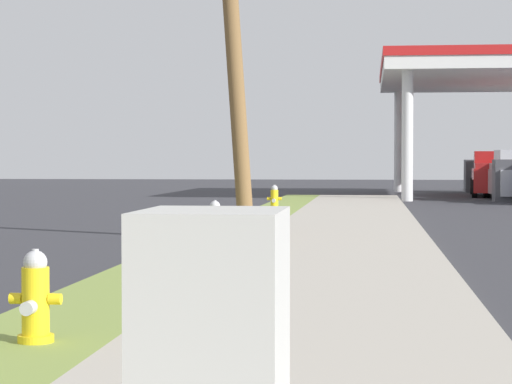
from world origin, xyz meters
name	(u,v)px	position (x,y,z in m)	size (l,w,h in m)	color
fire_hydrant_nearest	(35,302)	(0.81, 5.32, 0.45)	(0.42, 0.38, 0.74)	yellow
fire_hydrant_second	(215,224)	(0.74, 15.22, 0.45)	(0.42, 0.38, 0.74)	yellow
fire_hydrant_third	(274,199)	(0.74, 26.51, 0.45)	(0.42, 0.37, 0.74)	yellow
utility_pole_midground	(231,6)	(0.71, 17.54, 4.64)	(1.46, 1.39, 8.87)	brown
truck_red_at_forecourt	(496,175)	(8.97, 42.86, 0.91)	(2.53, 5.55, 1.97)	red
truck_white_on_apron	(510,174)	(9.94, 45.71, 0.91)	(2.38, 5.50, 1.97)	white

